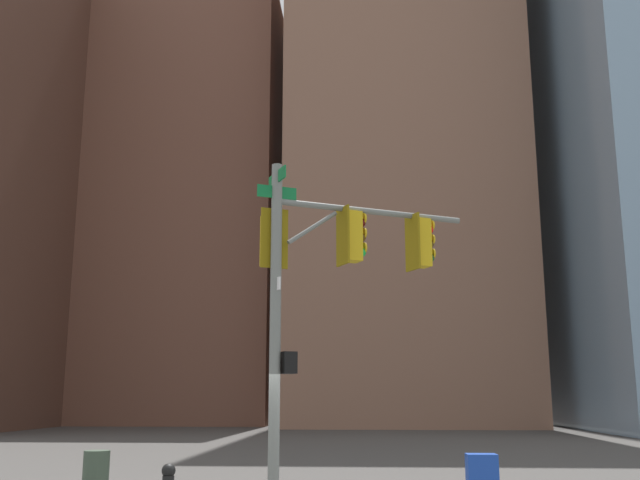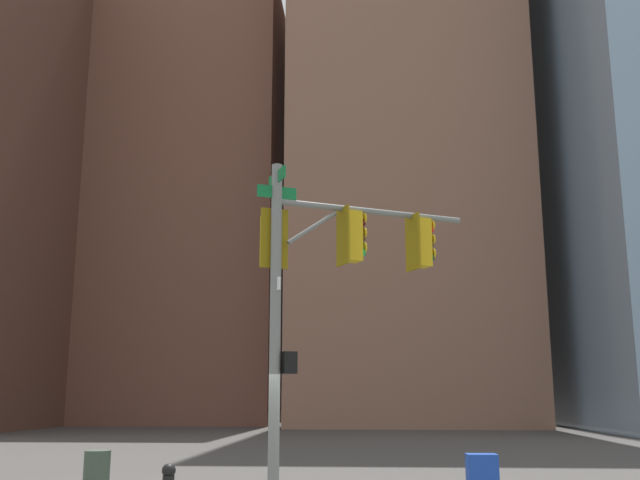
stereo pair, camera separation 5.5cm
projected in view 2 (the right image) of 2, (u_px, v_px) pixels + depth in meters
The scene contains 4 objects.
signal_pole_assembly at pixel (326, 269), 14.33m from camera, with size 2.29×4.07×6.49m.
litter_bin at pixel (97, 473), 15.96m from camera, with size 0.56×0.56×0.95m, color #384738.
building_brick_midblock at pixel (201, 211), 64.45m from camera, with size 18.41×14.53×35.80m, color brown.
building_brick_farside at pixel (400, 123), 63.39m from camera, with size 23.48×17.32×50.10m, color #845B47.
Camera 2 is at (14.10, 1.44, 2.11)m, focal length 41.49 mm.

